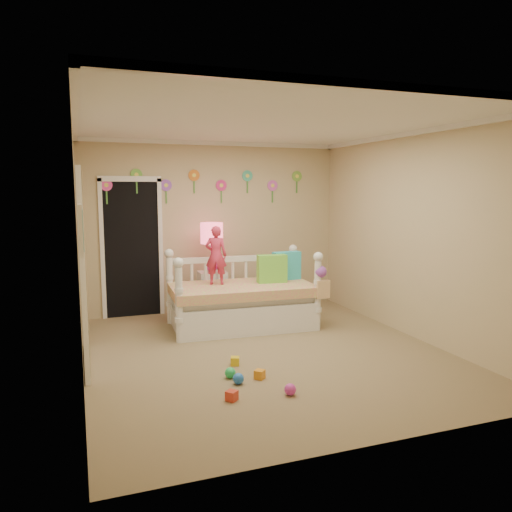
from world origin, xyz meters
name	(u,v)px	position (x,y,z in m)	size (l,w,h in m)	color
floor	(265,352)	(0.00, 0.00, 0.00)	(4.00, 4.50, 0.01)	#7F684C
ceiling	(266,123)	(0.00, 0.00, 2.60)	(4.00, 4.50, 0.01)	white
back_wall	(214,227)	(0.00, 2.25, 1.30)	(4.00, 0.01, 2.60)	tan
left_wall	(78,248)	(-2.00, 0.00, 1.30)	(0.01, 4.50, 2.60)	tan
right_wall	(413,236)	(2.00, 0.00, 1.30)	(0.01, 4.50, 2.60)	tan
crown_molding	(266,126)	(0.00, 0.00, 2.57)	(4.00, 4.50, 0.06)	white
daybed	(242,289)	(0.09, 1.13, 0.53)	(1.95, 1.05, 1.06)	white
pillow_turquoise	(287,266)	(0.81, 1.28, 0.79)	(0.40, 0.14, 0.40)	#25A3BB
pillow_lime	(272,269)	(0.53, 1.14, 0.78)	(0.41, 0.15, 0.39)	#6FCB3E
child	(216,255)	(-0.24, 1.27, 0.99)	(0.29, 0.19, 0.80)	#CF2F4F
nightstand	(212,294)	(-0.14, 1.85, 0.34)	(0.40, 0.31, 0.67)	white
table_lamp	(212,239)	(-0.14, 1.85, 1.15)	(0.33, 0.33, 0.72)	#FA219F
closet_doorway	(132,247)	(-1.25, 2.23, 1.03)	(0.90, 0.04, 2.07)	black
flower_decals	(208,185)	(-0.09, 2.24, 1.94)	(3.40, 0.02, 0.50)	#B2668C
mirror_closet	(83,268)	(-1.96, 0.30, 1.05)	(0.07, 1.30, 2.10)	white
wall_picture	(81,230)	(-1.97, -0.90, 1.55)	(0.05, 0.34, 0.42)	white
hanging_bag	(321,283)	(1.02, 0.60, 0.65)	(0.20, 0.16, 0.36)	beige
toy_scatter	(243,377)	(-0.53, -0.77, 0.06)	(0.80, 1.30, 0.11)	#996666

